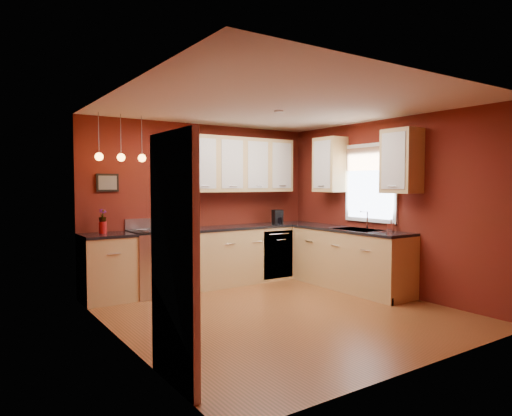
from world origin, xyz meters
TOP-DOWN VIEW (x-y plane):
  - floor at (0.00, 0.00)m, footprint 4.20×4.20m
  - ceiling at (0.00, 0.00)m, footprint 4.00×4.20m
  - wall_back at (0.00, 2.10)m, footprint 4.00×0.02m
  - wall_front at (0.00, -2.10)m, footprint 4.00×0.02m
  - wall_left at (-2.00, 0.00)m, footprint 0.02×4.20m
  - wall_right at (2.00, 0.00)m, footprint 0.02×4.20m
  - base_cabinets_back_left at (-1.65, 1.80)m, footprint 0.70×0.60m
  - base_cabinets_back_right at (0.73, 1.80)m, footprint 2.54×0.60m
  - base_cabinets_right at (1.70, 0.45)m, footprint 0.60×2.10m
  - counter_back_left at (-1.65, 1.80)m, footprint 0.70×0.62m
  - counter_back_right at (0.73, 1.80)m, footprint 2.54×0.62m
  - counter_right at (1.70, 0.45)m, footprint 0.62×2.10m
  - gas_range at (-0.92, 1.80)m, footprint 0.76×0.64m
  - dishwasher_front at (1.10, 1.51)m, footprint 0.60×0.02m
  - sink at (1.70, 0.30)m, footprint 0.50×0.70m
  - window at (1.97, 0.30)m, footprint 0.06×1.02m
  - door_left_wall at (-1.97, -1.20)m, footprint 0.12×0.82m
  - upper_cabinets_back at (0.60, 1.93)m, footprint 2.00×0.35m
  - upper_cabinets_right at (1.82, 0.32)m, footprint 0.35×1.95m
  - wall_picture at (-1.55, 2.08)m, footprint 0.32×0.03m
  - pendant_lights at (-1.45, 1.75)m, footprint 0.71×0.11m
  - red_canister at (-0.27, 1.82)m, footprint 0.12×0.12m
  - red_vase at (-1.68, 1.88)m, footprint 0.10×0.10m
  - flowers at (-1.68, 1.88)m, footprint 0.13×0.13m
  - coffee_maker at (1.30, 1.80)m, footprint 0.19×0.18m
  - soap_pump at (1.86, -0.20)m, footprint 0.10×0.10m
  - dish_towel at (-0.83, 1.47)m, footprint 0.21×0.01m

SIDE VIEW (x-z plane):
  - floor at x=0.00m, z-range 0.00..0.00m
  - base_cabinets_back_left at x=-1.65m, z-range 0.00..0.90m
  - base_cabinets_back_right at x=0.73m, z-range 0.00..0.90m
  - base_cabinets_right at x=1.70m, z-range 0.00..0.90m
  - dishwasher_front at x=1.10m, z-range 0.05..0.85m
  - gas_range at x=-0.92m, z-range -0.07..1.04m
  - dish_towel at x=-0.83m, z-range 0.38..0.66m
  - sink at x=1.70m, z-range 0.75..1.08m
  - counter_back_left at x=-1.65m, z-range 0.90..0.94m
  - counter_back_right at x=0.73m, z-range 0.90..0.94m
  - counter_right at x=1.70m, z-range 0.90..0.94m
  - red_vase at x=-1.68m, z-range 0.94..1.11m
  - door_left_wall at x=-1.97m, z-range 0.00..2.05m
  - red_canister at x=-0.27m, z-range 0.94..1.12m
  - soap_pump at x=1.86m, z-range 0.94..1.12m
  - coffee_maker at x=1.30m, z-range 0.93..1.17m
  - flowers at x=-1.68m, z-range 1.09..1.28m
  - wall_back at x=0.00m, z-range 0.00..2.60m
  - wall_front at x=0.00m, z-range 0.00..2.60m
  - wall_left at x=-2.00m, z-range 0.00..2.60m
  - wall_right at x=2.00m, z-range 0.00..2.60m
  - wall_picture at x=-1.55m, z-range 1.52..1.78m
  - window at x=1.97m, z-range 1.08..2.30m
  - upper_cabinets_back at x=0.60m, z-range 1.50..2.40m
  - upper_cabinets_right at x=1.82m, z-range 1.50..2.40m
  - pendant_lights at x=-1.45m, z-range 1.68..2.34m
  - ceiling at x=0.00m, z-range 2.59..2.61m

